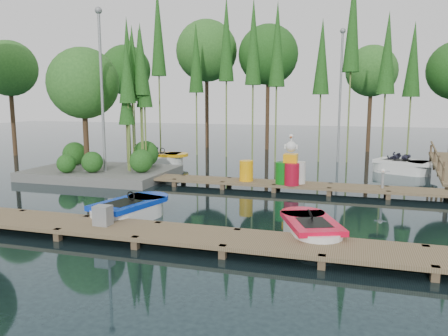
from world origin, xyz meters
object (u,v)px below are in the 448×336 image
(drum_cluster, at_px, (291,169))
(boat_blue, at_px, (129,211))
(boat_yellow_far, at_px, (160,159))
(utility_cabinet, at_px, (103,215))
(boat_red, at_px, (311,231))
(island, at_px, (97,106))
(yellow_barrel, at_px, (246,171))

(drum_cluster, bearing_deg, boat_blue, -126.76)
(boat_yellow_far, distance_m, drum_cluster, 9.33)
(utility_cabinet, bearing_deg, boat_blue, 94.07)
(boat_red, distance_m, drum_cluster, 5.85)
(boat_yellow_far, bearing_deg, utility_cabinet, -57.78)
(island, distance_m, yellow_barrel, 7.58)
(boat_red, relative_size, boat_yellow_far, 0.93)
(island, height_order, drum_cluster, island)
(boat_blue, distance_m, utility_cabinet, 1.59)
(utility_cabinet, height_order, drum_cluster, drum_cluster)
(island, xyz_separation_m, boat_yellow_far, (1.12, 4.18, -2.88))
(boat_blue, bearing_deg, island, 143.23)
(island, height_order, boat_yellow_far, island)
(boat_blue, distance_m, yellow_barrel, 5.87)
(boat_red, xyz_separation_m, drum_cluster, (-1.30, 5.67, 0.61))
(boat_blue, xyz_separation_m, boat_red, (5.25, -0.39, -0.02))
(boat_blue, distance_m, boat_yellow_far, 11.09)
(boat_red, bearing_deg, utility_cabinet, 171.19)
(boat_blue, height_order, drum_cluster, drum_cluster)
(boat_blue, xyz_separation_m, yellow_barrel, (2.17, 5.44, 0.44))
(boat_yellow_far, xyz_separation_m, utility_cabinet, (3.94, -11.97, 0.25))
(island, bearing_deg, boat_red, -32.97)
(boat_red, xyz_separation_m, utility_cabinet, (-5.14, -1.18, 0.30))
(boat_blue, bearing_deg, drum_cluster, 68.03)
(yellow_barrel, bearing_deg, drum_cluster, -4.86)
(boat_blue, height_order, yellow_barrel, yellow_barrel)
(yellow_barrel, bearing_deg, boat_yellow_far, 140.35)
(island, bearing_deg, boat_yellow_far, 75.04)
(island, relative_size, boat_blue, 2.30)
(boat_yellow_far, height_order, drum_cluster, drum_cluster)
(drum_cluster, bearing_deg, yellow_barrel, 175.14)
(yellow_barrel, height_order, drum_cluster, drum_cluster)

